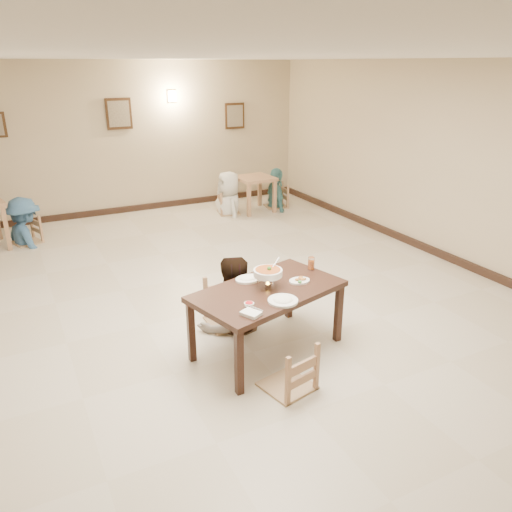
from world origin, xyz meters
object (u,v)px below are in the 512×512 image
main_table (268,296)px  main_diner (230,257)px  chair_near (288,344)px  drink_glass (311,264)px  bg_table_right (254,183)px  bg_chair_lr (23,218)px  bg_diner_d (276,168)px  bg_diner_c (228,171)px  bg_chair_rr (276,185)px  chair_far (228,284)px  curry_warmer (268,273)px  bg_chair_rl (229,192)px  bg_diner_b (20,198)px

main_table → main_diner: bearing=84.8°
chair_near → drink_glass: 1.28m
bg_table_right → bg_chair_lr: 4.45m
main_diner → bg_diner_d: 5.30m
main_diner → bg_table_right: (2.47, 4.28, -0.28)m
bg_table_right → bg_diner_d: (0.56, 0.07, 0.25)m
bg_diner_c → chair_near: bearing=-14.8°
bg_table_right → bg_chair_rr: 0.57m
chair_far → bg_table_right: 4.90m
bg_diner_d → curry_warmer: bearing=162.7°
bg_chair_rl → bg_diner_b: bg_diner_b is taller
main_diner → main_table: bearing=97.9°
main_table → bg_diner_c: size_ratio=0.99×
bg_table_right → bg_diner_c: bg_diner_c is taller
bg_diner_c → bg_chair_rr: bearing=93.8°
chair_far → bg_diner_d: bg_diner_d is taller
bg_diner_c → bg_diner_d: (1.11, -0.00, -0.03)m
main_table → chair_near: size_ratio=1.84×
chair_far → bg_chair_rl: chair_far is taller
chair_near → drink_glass: size_ratio=6.44×
chair_far → chair_near: 1.43m
chair_near → curry_warmer: (0.17, 0.72, 0.42)m
chair_near → bg_chair_rr: bg_chair_rr is taller
chair_far → chair_near: size_ratio=1.08×
bg_chair_rr → bg_table_right: bearing=-72.1°
drink_glass → bg_diner_d: 5.29m
bg_table_right → bg_diner_c: (-0.56, 0.07, 0.29)m
chair_far → drink_glass: (0.82, -0.51, 0.29)m
bg_diner_b → chair_far: bearing=-177.3°
main_table → bg_chair_rl: (1.79, 5.04, -0.21)m
main_diner → curry_warmer: bearing=100.3°
bg_diner_b → main_table: bearing=-179.3°
main_diner → bg_chair_rl: bearing=-115.9°
bg_chair_lr → bg_diner_b: 0.36m
bg_table_right → bg_diner_d: 0.62m
chair_far → bg_table_right: chair_far is taller
chair_far → bg_diner_b: size_ratio=0.64×
chair_near → main_diner: size_ratio=0.55×
bg_diner_d → bg_chair_rr: bearing=0.0°
chair_far → bg_table_right: bearing=61.0°
main_diner → bg_diner_c: 4.76m
drink_glass → bg_diner_c: 4.93m
bg_chair_lr → main_table: bearing=2.1°
curry_warmer → bg_diner_b: 5.36m
bg_diner_b → bg_diner_d: size_ratio=0.95×
bg_chair_rl → bg_diner_d: bearing=-77.6°
curry_warmer → bg_diner_c: bearing=70.5°
bg_chair_rl → main_diner: bearing=168.8°
bg_diner_d → chair_near: bearing=164.6°
chair_near → bg_chair_lr: size_ratio=1.05×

